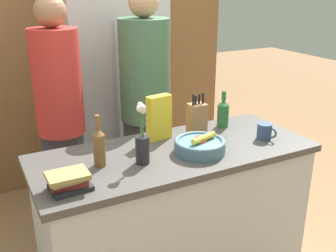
% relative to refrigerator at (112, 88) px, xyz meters
% --- Properties ---
extents(kitchen_island, '(1.61, 0.66, 0.90)m').
position_rel_refrigerator_xyz_m(kitchen_island, '(-0.12, -1.36, -0.48)').
color(kitchen_island, silver).
rests_on(kitchen_island, ground_plane).
extents(back_wall_wood, '(2.81, 0.12, 2.60)m').
position_rel_refrigerator_xyz_m(back_wall_wood, '(-0.12, 0.36, 0.37)').
color(back_wall_wood, brown).
rests_on(back_wall_wood, ground_plane).
extents(refrigerator, '(0.82, 0.62, 1.86)m').
position_rel_refrigerator_xyz_m(refrigerator, '(0.00, 0.00, 0.00)').
color(refrigerator, '#B7B7BC').
rests_on(refrigerator, ground_plane).
extents(fruit_bowl, '(0.29, 0.29, 0.10)m').
position_rel_refrigerator_xyz_m(fruit_bowl, '(-0.01, -1.46, 0.02)').
color(fruit_bowl, slate).
rests_on(fruit_bowl, kitchen_island).
extents(knife_block, '(0.10, 0.09, 0.26)m').
position_rel_refrigerator_xyz_m(knife_block, '(0.13, -1.19, 0.07)').
color(knife_block, olive).
rests_on(knife_block, kitchen_island).
extents(flower_vase, '(0.07, 0.07, 0.33)m').
position_rel_refrigerator_xyz_m(flower_vase, '(-0.35, -1.43, 0.08)').
color(flower_vase, '#232328').
rests_on(flower_vase, kitchen_island).
extents(cereal_box, '(0.16, 0.08, 0.27)m').
position_rel_refrigerator_xyz_m(cereal_box, '(-0.12, -1.17, 0.11)').
color(cereal_box, yellow).
rests_on(cereal_box, kitchen_island).
extents(coffee_mug, '(0.09, 0.12, 0.10)m').
position_rel_refrigerator_xyz_m(coffee_mug, '(0.45, -1.46, 0.02)').
color(coffee_mug, '#334770').
rests_on(coffee_mug, kitchen_island).
extents(book_stack, '(0.20, 0.15, 0.09)m').
position_rel_refrigerator_xyz_m(book_stack, '(-0.77, -1.53, 0.02)').
color(book_stack, '#232328').
rests_on(book_stack, kitchen_island).
extents(bottle_oil, '(0.06, 0.06, 0.28)m').
position_rel_refrigerator_xyz_m(bottle_oil, '(-0.56, -1.36, 0.08)').
color(bottle_oil, brown).
rests_on(bottle_oil, kitchen_island).
extents(bottle_vinegar, '(0.08, 0.08, 0.24)m').
position_rel_refrigerator_xyz_m(bottle_vinegar, '(0.35, -1.17, 0.07)').
color(bottle_vinegar, '#286633').
rests_on(bottle_vinegar, kitchen_island).
extents(person_at_sink, '(0.32, 0.32, 1.73)m').
position_rel_refrigerator_xyz_m(person_at_sink, '(-0.59, -0.60, 0.05)').
color(person_at_sink, '#383842').
rests_on(person_at_sink, ground_plane).
extents(person_in_blue, '(0.36, 0.36, 1.78)m').
position_rel_refrigerator_xyz_m(person_in_blue, '(0.01, -0.67, 0.07)').
color(person_in_blue, '#383842').
rests_on(person_in_blue, ground_plane).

